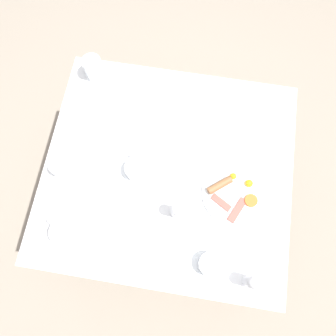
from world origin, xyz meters
TOP-DOWN VIEW (x-y plane):
  - ground_plane at (0.00, 0.00)m, footprint 8.00×8.00m
  - table at (0.00, 0.00)m, footprint 1.02×0.94m
  - breakfast_plate at (0.28, -0.06)m, footprint 0.26×0.26m
  - teapot_near at (-0.34, -0.32)m, footprint 0.17×0.10m
  - teacup_with_saucer_left at (-0.13, -0.03)m, footprint 0.15×0.15m
  - teacup_with_saucer_right at (0.22, -0.35)m, footprint 0.15×0.15m
  - water_glass_tall at (-0.40, 0.39)m, footprint 0.08×0.08m
  - creamer_jug at (-0.43, -0.08)m, footprint 0.09×0.06m
  - pepper_grinder at (0.06, -0.17)m, footprint 0.05×0.05m
  - salt_grinder at (0.37, -0.39)m, footprint 0.05×0.05m
  - fork_by_plate at (-0.26, 0.30)m, footprint 0.17×0.08m
  - knife_by_plate at (0.10, 0.32)m, footprint 0.20×0.05m

SIDE VIEW (x-z plane):
  - ground_plane at x=0.00m, z-range 0.00..0.00m
  - table at x=0.00m, z-range 0.29..1.01m
  - fork_by_plate at x=-0.26m, z-range 0.72..0.72m
  - knife_by_plate at x=0.10m, z-range 0.72..0.72m
  - breakfast_plate at x=0.28m, z-range 0.71..0.75m
  - teacup_with_saucer_left at x=-0.13m, z-range 0.72..0.78m
  - teacup_with_saucer_right at x=0.22m, z-range 0.72..0.78m
  - creamer_jug at x=-0.43m, z-range 0.72..0.79m
  - teapot_near at x=-0.34m, z-range 0.71..0.82m
  - water_glass_tall at x=-0.40m, z-range 0.72..0.83m
  - pepper_grinder at x=0.06m, z-range 0.72..0.85m
  - salt_grinder at x=0.37m, z-range 0.72..0.85m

